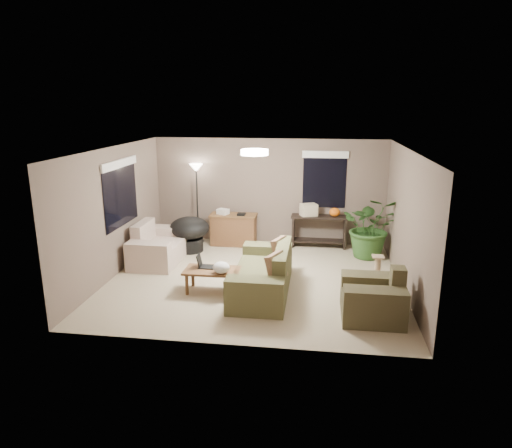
# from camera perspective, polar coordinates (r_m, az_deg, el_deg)

# --- Properties ---
(room_shell) EXTENTS (5.50, 5.50, 5.50)m
(room_shell) POSITION_cam_1_polar(r_m,az_deg,el_deg) (8.51, -0.18, 0.96)
(room_shell) COLOR #BDAA8C
(room_shell) RESTS_ON ground
(main_sofa) EXTENTS (0.95, 2.20, 0.85)m
(main_sofa) POSITION_cam_1_polar(r_m,az_deg,el_deg) (8.23, 1.05, -6.51)
(main_sofa) COLOR brown
(main_sofa) RESTS_ON ground
(throw_pillows) EXTENTS (0.39, 1.40, 0.47)m
(throw_pillows) POSITION_cam_1_polar(r_m,az_deg,el_deg) (8.09, 2.86, -4.25)
(throw_pillows) COLOR #8C7251
(throw_pillows) RESTS_ON main_sofa
(loveseat) EXTENTS (0.90, 1.60, 0.85)m
(loveseat) POSITION_cam_1_polar(r_m,az_deg,el_deg) (10.00, -12.17, -2.91)
(loveseat) COLOR beige
(loveseat) RESTS_ON ground
(armchair) EXTENTS (0.95, 1.00, 0.85)m
(armchair) POSITION_cam_1_polar(r_m,az_deg,el_deg) (7.53, 14.47, -9.12)
(armchair) COLOR #4D482E
(armchair) RESTS_ON ground
(coffee_table) EXTENTS (1.00, 0.55, 0.42)m
(coffee_table) POSITION_cam_1_polar(r_m,az_deg,el_deg) (8.24, -5.48, -6.09)
(coffee_table) COLOR brown
(coffee_table) RESTS_ON ground
(laptop) EXTENTS (0.36, 0.23, 0.24)m
(laptop) POSITION_cam_1_polar(r_m,az_deg,el_deg) (8.33, -6.47, -5.00)
(laptop) COLOR black
(laptop) RESTS_ON coffee_table
(plastic_bag) EXTENTS (0.30, 0.27, 0.21)m
(plastic_bag) POSITION_cam_1_polar(r_m,az_deg,el_deg) (8.00, -4.35, -5.45)
(plastic_bag) COLOR white
(plastic_bag) RESTS_ON coffee_table
(desk) EXTENTS (1.10, 0.50, 0.75)m
(desk) POSITION_cam_1_polar(r_m,az_deg,el_deg) (10.88, -2.82, -0.68)
(desk) COLOR brown
(desk) RESTS_ON ground
(desk_papers) EXTENTS (0.70, 0.30, 0.12)m
(desk_papers) POSITION_cam_1_polar(r_m,az_deg,el_deg) (10.79, -3.67, 1.50)
(desk_papers) COLOR silver
(desk_papers) RESTS_ON desk
(console_table) EXTENTS (1.30, 0.40, 0.75)m
(console_table) POSITION_cam_1_polar(r_m,az_deg,el_deg) (10.80, 7.86, -0.60)
(console_table) COLOR black
(console_table) RESTS_ON ground
(pumpkin) EXTENTS (0.28, 0.28, 0.20)m
(pumpkin) POSITION_cam_1_polar(r_m,az_deg,el_deg) (10.71, 9.81, 1.48)
(pumpkin) COLOR orange
(pumpkin) RESTS_ON console_table
(cardboard_box) EXTENTS (0.44, 0.39, 0.27)m
(cardboard_box) POSITION_cam_1_polar(r_m,az_deg,el_deg) (10.69, 6.60, 1.77)
(cardboard_box) COLOR beige
(cardboard_box) RESTS_ON console_table
(papasan_chair) EXTENTS (1.18, 1.18, 0.80)m
(papasan_chair) POSITION_cam_1_polar(r_m,az_deg,el_deg) (10.49, -8.30, -0.92)
(papasan_chair) COLOR black
(papasan_chair) RESTS_ON ground
(floor_lamp) EXTENTS (0.32, 0.32, 1.91)m
(floor_lamp) POSITION_cam_1_polar(r_m,az_deg,el_deg) (10.94, -7.46, 5.84)
(floor_lamp) COLOR black
(floor_lamp) RESTS_ON ground
(ceiling_fixture) EXTENTS (0.50, 0.50, 0.10)m
(ceiling_fixture) POSITION_cam_1_polar(r_m,az_deg,el_deg) (8.30, -0.19, 8.95)
(ceiling_fixture) COLOR white
(ceiling_fixture) RESTS_ON room_shell
(houseplant) EXTENTS (1.24, 1.38, 1.08)m
(houseplant) POSITION_cam_1_polar(r_m,az_deg,el_deg) (10.27, 14.15, -1.15)
(houseplant) COLOR #2D5923
(houseplant) RESTS_ON ground
(cat_scratching_post) EXTENTS (0.32, 0.32, 0.50)m
(cat_scratching_post) POSITION_cam_1_polar(r_m,az_deg,el_deg) (9.03, 14.91, -5.60)
(cat_scratching_post) COLOR tan
(cat_scratching_post) RESTS_ON ground
(window_left) EXTENTS (0.05, 1.56, 1.33)m
(window_left) POSITION_cam_1_polar(r_m,az_deg,el_deg) (9.44, -16.61, 5.05)
(window_left) COLOR black
(window_left) RESTS_ON room_shell
(window_back) EXTENTS (1.06, 0.05, 1.33)m
(window_back) POSITION_cam_1_polar(r_m,az_deg,el_deg) (10.76, 8.60, 6.67)
(window_back) COLOR black
(window_back) RESTS_ON room_shell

